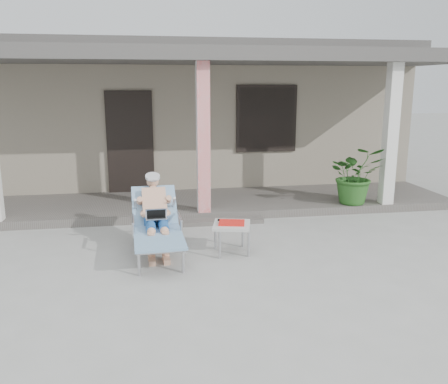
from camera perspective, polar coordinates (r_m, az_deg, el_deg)
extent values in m
plane|color=#9E9E99|center=(6.55, -0.03, -8.48)|extent=(60.00, 60.00, 0.00)
cube|color=gray|center=(12.58, -5.01, 8.83)|extent=(10.00, 5.00, 3.00)
cube|color=#474442|center=(12.57, -5.16, 16.35)|extent=(10.40, 5.40, 0.30)
cube|color=black|center=(10.05, -11.22, 5.89)|extent=(0.95, 0.06, 2.10)
cube|color=black|center=(10.34, 5.13, 8.78)|extent=(1.20, 0.06, 1.30)
cube|color=black|center=(10.34, 5.13, 8.78)|extent=(1.32, 0.05, 1.42)
cube|color=#605B56|center=(9.36, -3.08, -1.41)|extent=(10.00, 2.00, 0.15)
cube|color=red|center=(8.28, -2.52, 6.44)|extent=(0.22, 0.22, 2.61)
cube|color=silver|center=(9.37, 19.38, 6.48)|extent=(0.22, 0.22, 2.61)
cube|color=#474442|center=(9.08, -3.30, 16.01)|extent=(10.00, 2.30, 0.24)
cube|color=#605B56|center=(8.27, -2.17, -3.61)|extent=(2.00, 0.30, 0.07)
cylinder|color=#B7B7BC|center=(6.15, -10.19, -8.46)|extent=(0.04, 0.04, 0.34)
cylinder|color=#B7B7BC|center=(6.18, -4.93, -8.18)|extent=(0.04, 0.04, 0.34)
cylinder|color=#B7B7BC|center=(7.16, -10.45, -5.36)|extent=(0.04, 0.04, 0.34)
cylinder|color=#B7B7BC|center=(7.19, -5.95, -5.13)|extent=(0.04, 0.04, 0.34)
cube|color=#B7B7BC|center=(6.48, -7.87, -5.54)|extent=(0.61, 1.13, 0.03)
cube|color=#7DA7C1|center=(6.47, -7.87, -5.36)|extent=(0.70, 1.17, 0.04)
cube|color=#B7B7BC|center=(7.19, -8.37, -1.91)|extent=(0.59, 0.55, 0.45)
cube|color=#7DA7C1|center=(7.18, -8.37, -1.67)|extent=(0.68, 0.62, 0.51)
cylinder|color=#B6B6B8|center=(7.35, -8.60, 1.87)|extent=(0.23, 0.23, 0.12)
cube|color=silver|center=(6.80, -8.14, -3.08)|extent=(0.31, 0.22, 0.21)
cube|color=beige|center=(6.78, 0.93, -4.00)|extent=(0.62, 0.62, 0.04)
cylinder|color=#B7B7BC|center=(6.62, -0.52, -6.40)|extent=(0.04, 0.04, 0.39)
cylinder|color=#B7B7BC|center=(6.70, 3.00, -6.20)|extent=(0.04, 0.04, 0.39)
cylinder|color=#B7B7BC|center=(7.01, -1.05, -5.30)|extent=(0.04, 0.04, 0.39)
cylinder|color=#B7B7BC|center=(7.08, 2.27, -5.12)|extent=(0.04, 0.04, 0.39)
cube|color=red|center=(6.77, 0.93, -3.71)|extent=(0.42, 0.35, 0.03)
cube|color=black|center=(6.90, 0.73, -3.44)|extent=(0.36, 0.11, 0.04)
imported|color=#26591E|center=(9.30, 15.54, 2.00)|extent=(1.12, 1.01, 1.10)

